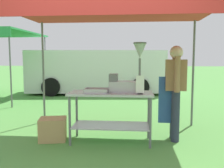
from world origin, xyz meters
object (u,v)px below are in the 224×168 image
at_px(donut_tray, 97,91).
at_px(vendor, 175,88).
at_px(stall_canopy, 111,13).
at_px(menu_sign, 140,86).
at_px(supply_crate, 53,129).
at_px(van_white, 96,71).
at_px(donut_fryer, 129,77).
at_px(donut_cart, 111,105).

xyz_separation_m(donut_tray, vendor, (1.30, 0.28, 0.04)).
bearing_deg(stall_canopy, menu_sign, -29.64).
height_order(vendor, supply_crate, vendor).
height_order(donut_tray, vendor, vendor).
bearing_deg(vendor, van_white, 111.24).
bearing_deg(stall_canopy, vendor, 6.30).
relative_size(stall_canopy, menu_sign, 11.54).
height_order(stall_canopy, donut_fryer, stall_canopy).
height_order(stall_canopy, menu_sign, stall_canopy).
bearing_deg(stall_canopy, donut_fryer, -8.36).
bearing_deg(menu_sign, vendor, 32.83).
height_order(menu_sign, van_white, van_white).
distance_m(donut_cart, vendor, 1.13).
height_order(donut_fryer, van_white, van_white).
distance_m(stall_canopy, donut_cart, 1.51).
xyz_separation_m(menu_sign, supply_crate, (-1.47, 0.16, -0.78)).
height_order(donut_cart, vendor, vendor).
distance_m(donut_cart, van_white, 6.06).
distance_m(donut_tray, menu_sign, 0.71).
height_order(menu_sign, supply_crate, menu_sign).
bearing_deg(supply_crate, donut_cart, 0.37).
height_order(stall_canopy, van_white, stall_canopy).
bearing_deg(van_white, vendor, -68.76).
bearing_deg(donut_cart, supply_crate, -179.63).
xyz_separation_m(donut_cart, supply_crate, (-1.00, -0.01, -0.43)).
bearing_deg(menu_sign, van_white, 104.88).
distance_m(supply_crate, van_white, 5.99).
distance_m(donut_fryer, van_white, 6.07).
height_order(supply_crate, van_white, van_white).
bearing_deg(donut_tray, donut_fryer, 13.50).
relative_size(donut_fryer, van_white, 0.15).
distance_m(donut_fryer, supply_crate, 1.57).
bearing_deg(menu_sign, donut_cart, 160.09).
bearing_deg(donut_cart, van_white, 100.97).
height_order(donut_tray, donut_fryer, donut_fryer).
xyz_separation_m(stall_canopy, vendor, (1.07, 0.12, -1.23)).
distance_m(menu_sign, supply_crate, 1.67).
bearing_deg(donut_fryer, menu_sign, -50.76).
relative_size(donut_cart, donut_tray, 3.58).
height_order(donut_cart, van_white, van_white).
bearing_deg(donut_tray, supply_crate, 175.47).
distance_m(donut_tray, van_white, 6.08).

